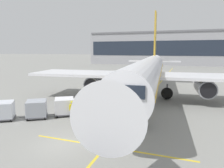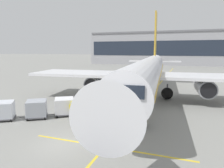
# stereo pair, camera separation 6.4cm
# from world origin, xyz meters

# --- Properties ---
(ground_plane) EXTENTS (600.00, 600.00, 0.00)m
(ground_plane) POSITION_xyz_m (0.00, 0.00, 0.00)
(ground_plane) COLOR gray
(parked_airplane) EXTENTS (33.31, 42.37, 14.55)m
(parked_airplane) POSITION_xyz_m (3.25, 16.12, 3.81)
(parked_airplane) COLOR white
(parked_airplane) RESTS_ON ground
(belt_loader) EXTENTS (5.21, 3.48, 3.22)m
(belt_loader) POSITION_xyz_m (-1.40, 9.00, 0.89)
(belt_loader) COLOR gold
(belt_loader) RESTS_ON ground
(baggage_cart_lead) EXTENTS (2.73, 2.42, 1.91)m
(baggage_cart_lead) POSITION_xyz_m (-3.61, 5.98, 1.00)
(baggage_cart_lead) COLOR #515156
(baggage_cart_lead) RESTS_ON ground
(baggage_cart_second) EXTENTS (2.73, 2.42, 1.91)m
(baggage_cart_second) POSITION_xyz_m (-5.73, 4.21, 1.00)
(baggage_cart_second) COLOR #515156
(baggage_cart_second) RESTS_ON ground
(baggage_cart_third) EXTENTS (2.73, 2.42, 1.91)m
(baggage_cart_third) POSITION_xyz_m (-8.42, 2.63, 1.00)
(baggage_cart_third) COLOR #515156
(baggage_cart_third) RESTS_ON ground
(ground_crew_by_loader) EXTENTS (0.43, 0.46, 1.74)m
(ground_crew_by_loader) POSITION_xyz_m (-2.45, 5.52, 1.00)
(ground_crew_by_loader) COLOR black
(ground_crew_by_loader) RESTS_ON ground
(ground_crew_by_carts) EXTENTS (0.52, 0.39, 1.74)m
(ground_crew_by_carts) POSITION_xyz_m (-1.37, 8.14, 1.00)
(ground_crew_by_carts) COLOR #333847
(ground_crew_by_carts) RESTS_ON ground
(safety_cone_engine_keepout) EXTENTS (0.69, 0.69, 0.78)m
(safety_cone_engine_keepout) POSITION_xyz_m (-3.26, 14.83, 0.38)
(safety_cone_engine_keepout) COLOR black
(safety_cone_engine_keepout) RESTS_ON ground
(safety_cone_wingtip) EXTENTS (0.63, 0.63, 0.71)m
(safety_cone_wingtip) POSITION_xyz_m (-3.25, 15.15, 0.35)
(safety_cone_wingtip) COLOR black
(safety_cone_wingtip) RESTS_ON ground
(safety_cone_nose_mark) EXTENTS (0.56, 0.56, 0.64)m
(safety_cone_nose_mark) POSITION_xyz_m (-2.74, 15.95, 0.31)
(safety_cone_nose_mark) COLOR black
(safety_cone_nose_mark) RESTS_ON ground
(apron_guidance_line_lead_in) EXTENTS (0.20, 110.00, 0.01)m
(apron_guidance_line_lead_in) POSITION_xyz_m (3.10, 15.35, 0.00)
(apron_guidance_line_lead_in) COLOR yellow
(apron_guidance_line_lead_in) RESTS_ON ground
(apron_guidance_line_stop_bar) EXTENTS (12.00, 0.20, 0.01)m
(apron_guidance_line_stop_bar) POSITION_xyz_m (3.32, 0.64, 0.00)
(apron_guidance_line_stop_bar) COLOR yellow
(apron_guidance_line_stop_bar) RESTS_ON ground
(terminal_building) EXTENTS (97.97, 15.16, 15.22)m
(terminal_building) POSITION_xyz_m (11.49, 91.23, 7.56)
(terminal_building) COLOR #939399
(terminal_building) RESTS_ON ground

